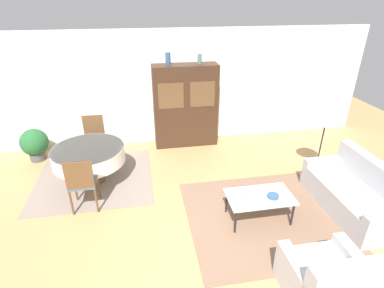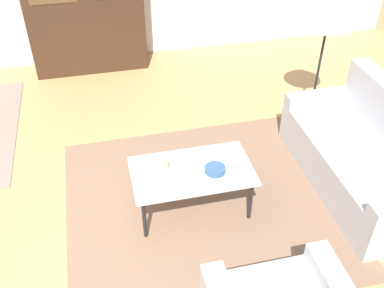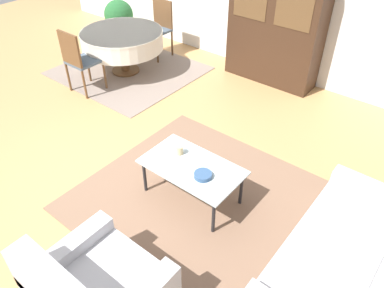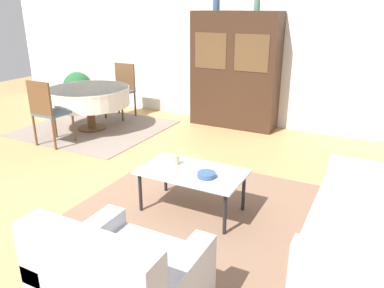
# 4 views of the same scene
# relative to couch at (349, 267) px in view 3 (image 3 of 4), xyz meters

# --- Properties ---
(ground_plane) EXTENTS (14.00, 14.00, 0.00)m
(ground_plane) POSITION_rel_couch_xyz_m (-2.84, -0.29, -0.31)
(ground_plane) COLOR tan
(area_rug) EXTENTS (2.51, 2.35, 0.01)m
(area_rug) POSITION_rel_couch_xyz_m (-1.62, 0.07, -0.30)
(area_rug) COLOR brown
(area_rug) RESTS_ON ground_plane
(dining_rug) EXTENTS (2.27, 2.10, 0.01)m
(dining_rug) POSITION_rel_couch_xyz_m (-4.54, 1.76, -0.30)
(dining_rug) COLOR gray
(dining_rug) RESTS_ON ground_plane
(couch) EXTENTS (0.90, 1.81, 0.88)m
(couch) POSITION_rel_couch_xyz_m (0.00, 0.00, 0.00)
(couch) COLOR #B2B2B7
(couch) RESTS_ON ground_plane
(coffee_table) EXTENTS (1.06, 0.62, 0.45)m
(coffee_table) POSITION_rel_couch_xyz_m (-1.72, 0.05, 0.11)
(coffee_table) COLOR black
(coffee_table) RESTS_ON area_rug
(display_cabinet) EXTENTS (1.50, 0.47, 1.96)m
(display_cabinet) POSITION_rel_couch_xyz_m (-2.45, 3.06, 0.67)
(display_cabinet) COLOR #382316
(display_cabinet) RESTS_ON ground_plane
(dining_table) EXTENTS (1.37, 1.37, 0.72)m
(dining_table) POSITION_rel_couch_xyz_m (-4.56, 1.71, 0.28)
(dining_table) COLOR brown
(dining_table) RESTS_ON dining_rug
(dining_chair_near) EXTENTS (0.44, 0.44, 1.00)m
(dining_chair_near) POSITION_rel_couch_xyz_m (-4.56, 0.80, 0.27)
(dining_chair_near) COLOR brown
(dining_chair_near) RESTS_ON dining_rug
(dining_chair_far) EXTENTS (0.44, 0.44, 1.00)m
(dining_chair_far) POSITION_rel_couch_xyz_m (-4.56, 2.62, 0.27)
(dining_chair_far) COLOR brown
(dining_chair_far) RESTS_ON dining_rug
(cup) EXTENTS (0.08, 0.08, 0.10)m
(cup) POSITION_rel_couch_xyz_m (-1.96, 0.12, 0.20)
(cup) COLOR tan
(cup) RESTS_ON coffee_table
(bowl) EXTENTS (0.18, 0.18, 0.05)m
(bowl) POSITION_rel_couch_xyz_m (-1.53, -0.02, 0.17)
(bowl) COLOR #33517A
(bowl) RESTS_ON coffee_table
(potted_plant) EXTENTS (0.59, 0.59, 0.74)m
(potted_plant) POSITION_rel_couch_xyz_m (-5.88, 2.81, 0.10)
(potted_plant) COLOR #4C4C51
(potted_plant) RESTS_ON ground_plane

